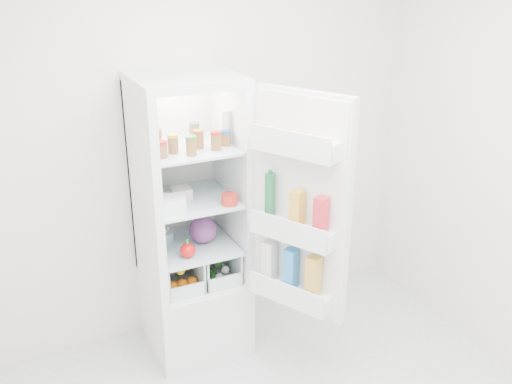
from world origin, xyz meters
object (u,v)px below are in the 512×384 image
refrigerator (190,251)px  red_cabbage (203,229)px  mushroom_bowl (162,236)px  fridge_door (298,213)px

refrigerator → red_cabbage: bearing=-44.9°
refrigerator → red_cabbage: size_ratio=10.37×
mushroom_bowl → fridge_door: 0.94m
red_cabbage → mushroom_bowl: (-0.23, 0.12, -0.05)m
refrigerator → red_cabbage: refrigerator is taller
red_cabbage → mushroom_bowl: red_cabbage is taller
red_cabbage → fridge_door: bearing=-55.2°
refrigerator → red_cabbage: (0.07, -0.07, 0.17)m
fridge_door → red_cabbage: bearing=7.2°
red_cabbage → fridge_door: 0.70m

